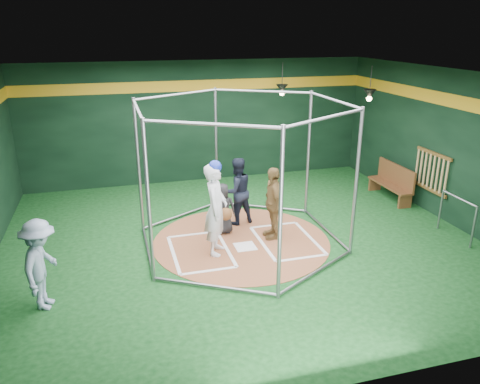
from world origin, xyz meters
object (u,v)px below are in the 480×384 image
object	(u,v)px
visitor_leopard	(273,203)
dugout_bench	(393,181)
umpire	(237,191)
batter_figure	(216,208)

from	to	relation	value
visitor_leopard	dugout_bench	world-z (taller)	visitor_leopard
visitor_leopard	umpire	distance (m)	1.10
batter_figure	umpire	distance (m)	1.58
umpire	dugout_bench	distance (m)	4.49
visitor_leopard	dugout_bench	distance (m)	4.18
visitor_leopard	dugout_bench	size ratio (longest dim) A/B	0.98
dugout_bench	visitor_leopard	bearing A→B (deg)	-159.62
umpire	batter_figure	bearing A→B (deg)	46.39
visitor_leopard	umpire	bearing A→B (deg)	-147.12
batter_figure	dugout_bench	xyz separation A→B (m)	(5.25, 1.84, -0.50)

